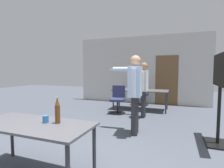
{
  "coord_description": "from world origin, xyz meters",
  "views": [
    {
      "loc": [
        1.52,
        -1.5,
        1.43
      ],
      "look_at": [
        0.02,
        2.5,
        1.1
      ],
      "focal_mm": 28.0,
      "sensor_mm": 36.0,
      "label": 1
    }
  ],
  "objects_px": {
    "office_chair_far_left": "(140,95)",
    "drink_cup": "(46,119)",
    "office_chair_near_pushed": "(118,100)",
    "tv_screen": "(220,86)",
    "beer_bottle": "(57,111)",
    "person_right_polo": "(134,87)",
    "person_left_plaid": "(143,84)"
  },
  "relations": [
    {
      "from": "office_chair_far_left",
      "to": "drink_cup",
      "type": "height_order",
      "value": "office_chair_far_left"
    },
    {
      "from": "office_chair_near_pushed",
      "to": "office_chair_far_left",
      "type": "xyz_separation_m",
      "value": [
        0.43,
        1.66,
        -0.01
      ]
    },
    {
      "from": "office_chair_near_pushed",
      "to": "drink_cup",
      "type": "bearing_deg",
      "value": 83.77
    },
    {
      "from": "person_left_plaid",
      "to": "office_chair_near_pushed",
      "type": "relative_size",
      "value": 1.82
    },
    {
      "from": "tv_screen",
      "to": "person_right_polo",
      "type": "height_order",
      "value": "person_right_polo"
    },
    {
      "from": "drink_cup",
      "to": "office_chair_far_left",
      "type": "bearing_deg",
      "value": 87.65
    },
    {
      "from": "person_left_plaid",
      "to": "office_chair_near_pushed",
      "type": "distance_m",
      "value": 1.11
    },
    {
      "from": "office_chair_near_pushed",
      "to": "beer_bottle",
      "type": "xyz_separation_m",
      "value": [
        0.38,
        -3.64,
        0.47
      ]
    },
    {
      "from": "person_right_polo",
      "to": "person_left_plaid",
      "type": "bearing_deg",
      "value": -2.68
    },
    {
      "from": "beer_bottle",
      "to": "drink_cup",
      "type": "distance_m",
      "value": 0.21
    },
    {
      "from": "tv_screen",
      "to": "beer_bottle",
      "type": "bearing_deg",
      "value": -49.56
    },
    {
      "from": "tv_screen",
      "to": "person_left_plaid",
      "type": "xyz_separation_m",
      "value": [
        -1.72,
        1.46,
        -0.12
      ]
    },
    {
      "from": "tv_screen",
      "to": "drink_cup",
      "type": "relative_size",
      "value": 18.2
    },
    {
      "from": "tv_screen",
      "to": "beer_bottle",
      "type": "distance_m",
      "value": 2.96
    },
    {
      "from": "person_right_polo",
      "to": "office_chair_near_pushed",
      "type": "relative_size",
      "value": 1.92
    },
    {
      "from": "office_chair_far_left",
      "to": "beer_bottle",
      "type": "xyz_separation_m",
      "value": [
        -0.05,
        -5.3,
        0.48
      ]
    },
    {
      "from": "tv_screen",
      "to": "office_chair_near_pushed",
      "type": "distance_m",
      "value": 3.22
    },
    {
      "from": "tv_screen",
      "to": "beer_bottle",
      "type": "height_order",
      "value": "tv_screen"
    },
    {
      "from": "office_chair_near_pushed",
      "to": "office_chair_far_left",
      "type": "relative_size",
      "value": 1.01
    },
    {
      "from": "tv_screen",
      "to": "office_chair_far_left",
      "type": "bearing_deg",
      "value": -147.1
    },
    {
      "from": "office_chair_far_left",
      "to": "beer_bottle",
      "type": "height_order",
      "value": "beer_bottle"
    },
    {
      "from": "person_left_plaid",
      "to": "beer_bottle",
      "type": "distance_m",
      "value": 3.41
    },
    {
      "from": "person_left_plaid",
      "to": "drink_cup",
      "type": "bearing_deg",
      "value": 169.0
    },
    {
      "from": "office_chair_far_left",
      "to": "drink_cup",
      "type": "distance_m",
      "value": 5.36
    },
    {
      "from": "tv_screen",
      "to": "drink_cup",
      "type": "distance_m",
      "value": 3.12
    },
    {
      "from": "person_right_polo",
      "to": "office_chair_far_left",
      "type": "bearing_deg",
      "value": 3.58
    },
    {
      "from": "tv_screen",
      "to": "beer_bottle",
      "type": "xyz_separation_m",
      "value": [
        -2.24,
        -1.91,
        -0.25
      ]
    },
    {
      "from": "office_chair_near_pushed",
      "to": "drink_cup",
      "type": "height_order",
      "value": "office_chair_near_pushed"
    },
    {
      "from": "tv_screen",
      "to": "person_left_plaid",
      "type": "bearing_deg",
      "value": -130.23
    },
    {
      "from": "office_chair_far_left",
      "to": "beer_bottle",
      "type": "distance_m",
      "value": 5.32
    },
    {
      "from": "tv_screen",
      "to": "person_left_plaid",
      "type": "height_order",
      "value": "tv_screen"
    },
    {
      "from": "office_chair_far_left",
      "to": "beer_bottle",
      "type": "relative_size",
      "value": 2.54
    }
  ]
}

